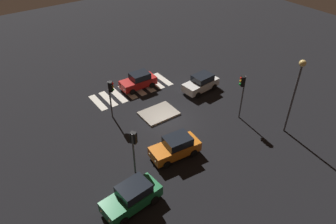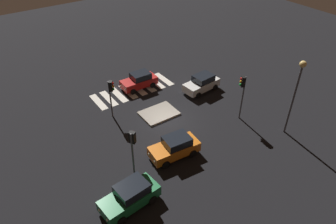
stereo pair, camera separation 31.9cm
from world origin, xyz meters
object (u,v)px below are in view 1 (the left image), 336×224
traffic_island (159,113)px  car_green (132,197)px  traffic_light_east (111,91)px  traffic_light_west (242,87)px  car_red (139,81)px  car_white (201,83)px  street_lamp (297,84)px  traffic_light_north (134,143)px  car_orange (176,147)px

traffic_island → car_green: (7.43, 7.68, 0.80)m
traffic_light_east → traffic_light_west: bearing=6.2°
traffic_island → car_green: bearing=45.9°
car_red → traffic_light_east: size_ratio=1.03×
car_white → car_red: 6.70m
traffic_island → car_red: bearing=-100.9°
car_green → street_lamp: bearing=171.1°
traffic_island → car_red: size_ratio=0.87×
traffic_island → traffic_light_east: (3.71, -2.12, 2.84)m
car_green → traffic_light_east: bearing=-116.1°
traffic_light_east → traffic_light_west: traffic_light_west is taller
traffic_island → traffic_light_east: traffic_light_east is taller
car_white → street_lamp: size_ratio=0.59×
traffic_light_north → traffic_light_east: bearing=42.3°
traffic_island → car_orange: 5.88m
street_lamp → car_white: bearing=-80.4°
car_green → traffic_light_north: size_ratio=1.13×
street_lamp → traffic_island: bearing=-48.1°
traffic_island → traffic_light_north: bearing=42.2°
car_orange → traffic_light_west: traffic_light_west is taller
car_red → traffic_light_north: bearing=59.0°
car_orange → traffic_light_east: bearing=-72.3°
traffic_light_north → street_lamp: (-13.34, 3.56, 1.93)m
car_orange → traffic_light_east: traffic_light_east is taller
traffic_island → traffic_light_west: 8.20m
traffic_light_east → street_lamp: (-11.45, 10.75, 1.90)m
car_red → traffic_light_west: bearing=116.8°
car_red → traffic_light_west: traffic_light_west is taller
traffic_island → car_orange: bearing=69.2°
car_red → traffic_light_north: traffic_light_north is taller
traffic_island → traffic_light_north: 8.06m
traffic_light_east → traffic_light_west: (-9.50, 6.91, 0.45)m
car_orange → traffic_light_north: size_ratio=1.11×
car_white → street_lamp: 10.52m
traffic_island → car_green: 10.72m
traffic_light_north → car_green: bearing=-158.2°
traffic_light_north → traffic_light_east: size_ratio=0.99×
traffic_island → car_green: car_green is taller
car_green → car_white: bearing=-152.8°
car_white → traffic_light_east: bearing=-11.1°
car_red → traffic_light_east: bearing=35.4°
traffic_island → car_red: car_red is taller
traffic_light_north → traffic_light_west: traffic_light_west is taller
traffic_light_east → car_orange: bearing=-35.6°
traffic_island → street_lamp: bearing=131.9°
car_orange → car_white: (-8.20, -6.42, -0.01)m
car_white → traffic_light_west: size_ratio=0.93×
traffic_light_north → traffic_light_east: 7.43m
car_green → traffic_light_north: traffic_light_north is taller
traffic_light_west → traffic_light_east: bearing=-4.8°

